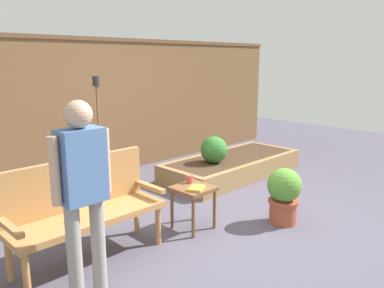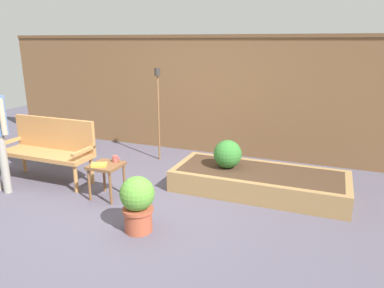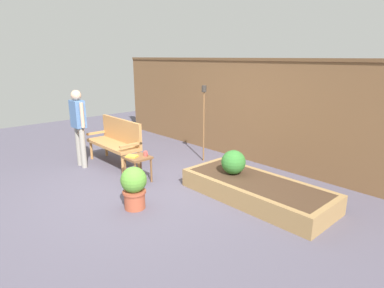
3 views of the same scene
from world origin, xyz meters
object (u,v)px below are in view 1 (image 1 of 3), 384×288
(cup_on_table, at_px, (190,179))
(shrub_near_bench, at_px, (214,150))
(garden_bench, at_px, (83,203))
(book_on_table, at_px, (196,188))
(tiki_torch, at_px, (98,114))
(potted_boxwood, at_px, (284,194))
(side_table, at_px, (193,194))
(person_by_bench, at_px, (83,187))

(cup_on_table, relative_size, shrub_near_bench, 0.27)
(garden_bench, xyz_separation_m, shrub_near_bench, (2.57, 0.69, -0.04))
(cup_on_table, height_order, book_on_table, cup_on_table)
(tiki_torch, bearing_deg, garden_bench, -126.61)
(book_on_table, xyz_separation_m, potted_boxwood, (0.87, -0.53, -0.14))
(cup_on_table, xyz_separation_m, shrub_near_bench, (1.32, 0.83, -0.02))
(side_table, bearing_deg, cup_on_table, 60.68)
(book_on_table, height_order, shrub_near_bench, shrub_near_bench)
(tiki_torch, bearing_deg, shrub_near_bench, -27.44)
(cup_on_table, bearing_deg, book_on_table, -117.42)
(side_table, relative_size, potted_boxwood, 0.75)
(garden_bench, relative_size, book_on_table, 7.36)
(side_table, distance_m, book_on_table, 0.14)
(garden_bench, height_order, tiki_torch, tiki_torch)
(side_table, bearing_deg, shrub_near_bench, 34.42)
(potted_boxwood, xyz_separation_m, person_by_bench, (-2.34, 0.24, 0.58))
(side_table, relative_size, tiki_torch, 0.30)
(garden_bench, bearing_deg, potted_boxwood, -23.69)
(garden_bench, height_order, side_table, garden_bench)
(potted_boxwood, xyz_separation_m, shrub_near_bench, (0.56, 1.57, 0.15))
(cup_on_table, height_order, potted_boxwood, potted_boxwood)
(book_on_table, xyz_separation_m, tiki_torch, (-0.05, 1.81, 0.62))
(side_table, height_order, shrub_near_bench, shrub_near_bench)
(garden_bench, xyz_separation_m, person_by_bench, (-0.33, -0.64, 0.39))
(cup_on_table, distance_m, tiki_torch, 1.71)
(tiki_torch, bearing_deg, side_table, -87.14)
(side_table, xyz_separation_m, person_by_bench, (-1.51, -0.38, 0.54))
(person_by_bench, bearing_deg, book_on_table, 11.06)
(potted_boxwood, bearing_deg, garden_bench, 156.31)
(cup_on_table, distance_m, shrub_near_bench, 1.56)
(potted_boxwood, distance_m, person_by_bench, 2.42)
(side_table, xyz_separation_m, shrub_near_bench, (1.39, 0.96, 0.10))
(tiki_torch, bearing_deg, book_on_table, -88.57)
(side_table, bearing_deg, book_on_table, -114.61)
(potted_boxwood, relative_size, tiki_torch, 0.40)
(side_table, xyz_separation_m, potted_boxwood, (0.83, -0.62, -0.05))
(potted_boxwood, distance_m, shrub_near_bench, 1.68)
(garden_bench, bearing_deg, side_table, -12.65)
(cup_on_table, bearing_deg, garden_bench, 173.68)
(garden_bench, bearing_deg, cup_on_table, -6.32)
(side_table, distance_m, potted_boxwood, 1.04)
(garden_bench, distance_m, tiki_torch, 1.91)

